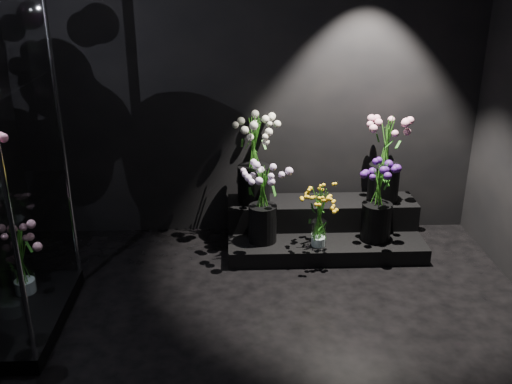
{
  "coord_description": "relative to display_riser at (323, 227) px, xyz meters",
  "views": [
    {
      "loc": [
        -0.13,
        -2.82,
        2.3
      ],
      "look_at": [
        0.03,
        1.2,
        0.68
      ],
      "focal_mm": 40.0,
      "sensor_mm": 36.0,
      "label": 1
    }
  ],
  "objects": [
    {
      "name": "floor",
      "position": [
        -0.63,
        -1.67,
        -0.15
      ],
      "size": [
        4.0,
        4.0,
        0.0
      ],
      "primitive_type": "plane",
      "color": "black",
      "rests_on": "ground"
    },
    {
      "name": "wall_back",
      "position": [
        -0.63,
        0.33,
        1.25
      ],
      "size": [
        4.0,
        0.0,
        4.0
      ],
      "primitive_type": "plane",
      "rotation": [
        1.57,
        0.0,
        0.0
      ],
      "color": "black",
      "rests_on": "floor"
    },
    {
      "name": "display_riser",
      "position": [
        0.0,
        0.0,
        0.0
      ],
      "size": [
        1.65,
        0.73,
        0.37
      ],
      "color": "black",
      "rests_on": "floor"
    },
    {
      "name": "bouquet_orange_bells",
      "position": [
        -0.08,
        -0.31,
        0.25
      ],
      "size": [
        0.34,
        0.34,
        0.51
      ],
      "rotation": [
        0.0,
        0.0,
        -0.39
      ],
      "color": "white",
      "rests_on": "display_riser"
    },
    {
      "name": "bouquet_pink_roses",
      "position": [
        0.53,
        0.08,
        0.64
      ],
      "size": [
        0.45,
        0.45,
        0.76
      ],
      "rotation": [
        0.0,
        0.0,
        0.24
      ],
      "color": "black",
      "rests_on": "display_riser"
    },
    {
      "name": "bouquet_cream_roses",
      "position": [
        -0.6,
        0.12,
        0.62
      ],
      "size": [
        0.38,
        0.38,
        0.75
      ],
      "rotation": [
        0.0,
        0.0,
        -0.04
      ],
      "color": "black",
      "rests_on": "display_riser"
    },
    {
      "name": "bouquet_lilac",
      "position": [
        -0.54,
        -0.21,
        0.39
      ],
      "size": [
        0.49,
        0.49,
        0.68
      ],
      "rotation": [
        0.0,
        0.0,
        0.38
      ],
      "color": "black",
      "rests_on": "display_riser"
    },
    {
      "name": "bouquet_case_base_pink",
      "position": [
        -2.27,
        -0.9,
        0.22
      ],
      "size": [
        0.31,
        0.31,
        0.5
      ],
      "rotation": [
        0.0,
        0.0,
        0.03
      ],
      "color": "white",
      "rests_on": "display_case"
    },
    {
      "name": "bouquet_purple",
      "position": [
        0.41,
        -0.21,
        0.36
      ],
      "size": [
        0.39,
        0.39,
        0.69
      ],
      "rotation": [
        0.0,
        0.0,
        -0.34
      ],
      "color": "black",
      "rests_on": "display_riser"
    }
  ]
}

